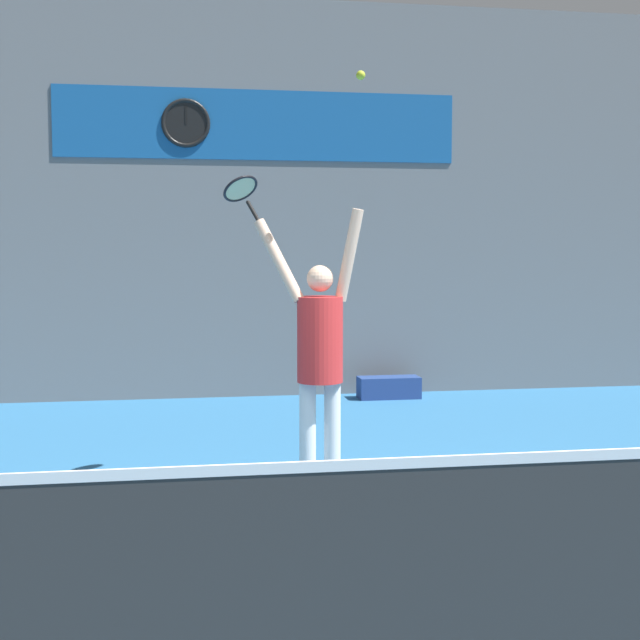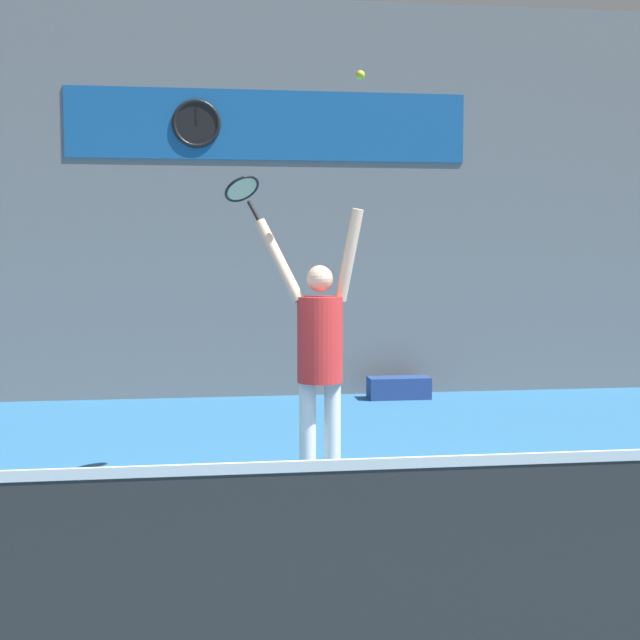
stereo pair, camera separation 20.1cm
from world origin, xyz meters
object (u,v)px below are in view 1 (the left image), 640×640
at_px(scoreboard_clock, 186,123).
at_px(tennis_ball, 361,75).
at_px(equipment_bag, 389,387).
at_px(tennis_player, 319,349).
at_px(tennis_racket, 242,191).

distance_m(scoreboard_clock, tennis_ball, 4.77).
bearing_deg(equipment_bag, scoreboard_clock, 171.01).
bearing_deg(equipment_bag, tennis_ball, -106.99).
height_order(tennis_player, equipment_bag, tennis_player).
relative_size(tennis_player, tennis_racket, 5.60).
height_order(tennis_racket, equipment_bag, tennis_racket).
height_order(scoreboard_clock, tennis_player, scoreboard_clock).
xyz_separation_m(tennis_racket, equipment_bag, (2.14, 3.64, -2.22)).
height_order(scoreboard_clock, equipment_bag, scoreboard_clock).
bearing_deg(tennis_racket, tennis_ball, -34.24).
relative_size(tennis_player, equipment_bag, 2.84).
xyz_separation_m(tennis_player, equipment_bag, (1.57, 4.05, -0.97)).
distance_m(tennis_racket, tennis_ball, 1.32).
xyz_separation_m(scoreboard_clock, equipment_bag, (2.49, -0.39, -3.29)).
relative_size(tennis_player, tennis_ball, 31.83).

